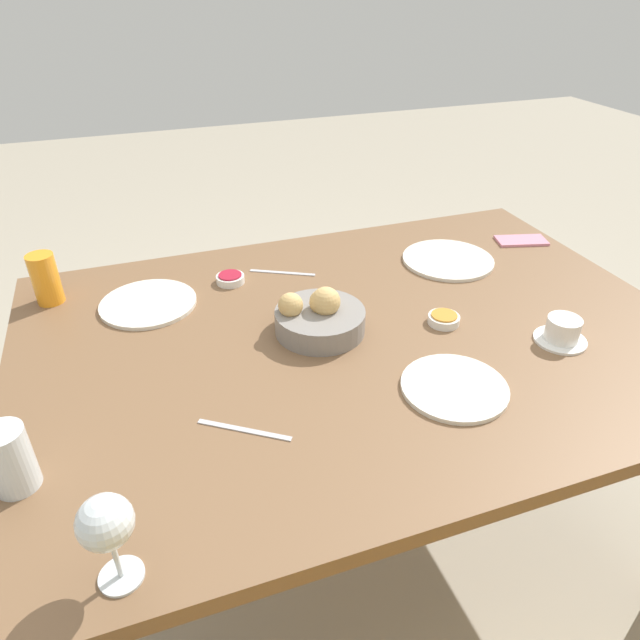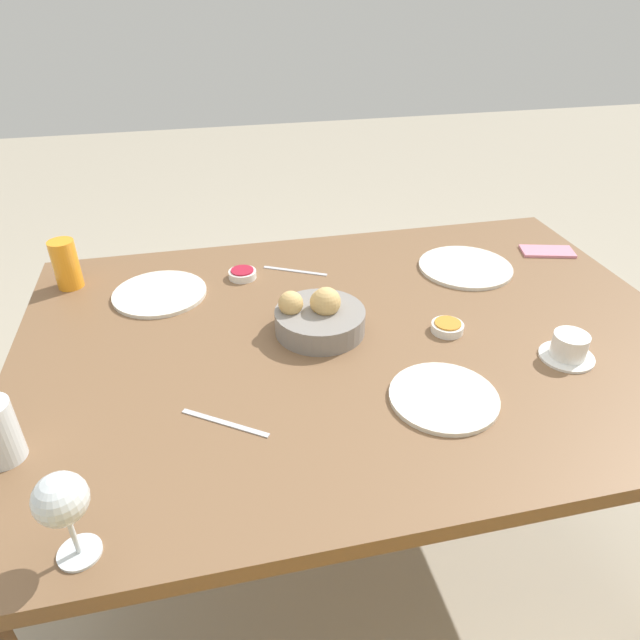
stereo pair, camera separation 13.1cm
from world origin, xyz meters
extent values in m
plane|color=#A89E89|center=(0.00, 0.00, 0.00)|extent=(10.00, 10.00, 0.00)
cube|color=brown|center=(0.00, 0.00, 0.70)|extent=(1.55, 1.09, 0.03)
cube|color=brown|center=(-0.72, -0.50, 0.34)|extent=(0.06, 0.06, 0.69)
cube|color=brown|center=(0.72, -0.50, 0.34)|extent=(0.06, 0.06, 0.69)
cylinder|color=gray|center=(0.08, -0.03, 0.75)|extent=(0.21, 0.21, 0.05)
sphere|color=tan|center=(0.07, -0.03, 0.80)|extent=(0.07, 0.07, 0.07)
sphere|color=tan|center=(0.07, -0.04, 0.79)|extent=(0.06, 0.06, 0.06)
sphere|color=tan|center=(0.15, -0.05, 0.79)|extent=(0.06, 0.06, 0.06)
cylinder|color=silver|center=(-0.38, -0.25, 0.73)|extent=(0.26, 0.26, 0.01)
cylinder|color=silver|center=(0.45, -0.28, 0.73)|extent=(0.24, 0.24, 0.01)
cylinder|color=silver|center=(-0.10, 0.26, 0.73)|extent=(0.22, 0.22, 0.01)
cylinder|color=orange|center=(0.68, -0.38, 0.79)|extent=(0.07, 0.07, 0.13)
cylinder|color=silver|center=(0.56, 0.47, 0.72)|extent=(0.06, 0.06, 0.00)
cylinder|color=silver|center=(0.56, 0.47, 0.76)|extent=(0.01, 0.01, 0.07)
sphere|color=silver|center=(0.56, 0.47, 0.84)|extent=(0.08, 0.08, 0.08)
cylinder|color=white|center=(-0.42, 0.19, 0.72)|extent=(0.12, 0.12, 0.01)
cylinder|color=white|center=(-0.42, 0.19, 0.75)|extent=(0.08, 0.08, 0.05)
cylinder|color=white|center=(0.23, -0.33, 0.73)|extent=(0.08, 0.08, 0.02)
cylinder|color=#A3192D|center=(0.23, -0.33, 0.74)|extent=(0.06, 0.06, 0.00)
cylinder|color=white|center=(-0.21, 0.04, 0.73)|extent=(0.08, 0.08, 0.02)
cylinder|color=#C67F28|center=(-0.21, 0.04, 0.74)|extent=(0.06, 0.06, 0.00)
cube|color=#B7B7BC|center=(0.08, -0.34, 0.72)|extent=(0.17, 0.10, 0.00)
cube|color=#B7B7BC|center=(0.33, 0.24, 0.72)|extent=(0.16, 0.11, 0.00)
cube|color=pink|center=(-0.67, -0.29, 0.73)|extent=(0.16, 0.11, 0.01)
camera|label=1|loc=(0.45, 1.02, 1.46)|focal=32.00mm
camera|label=2|loc=(0.33, 1.05, 1.46)|focal=32.00mm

